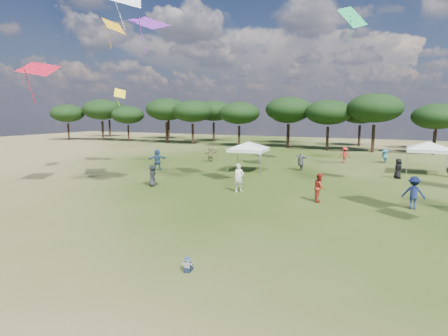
# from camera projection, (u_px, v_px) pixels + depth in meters

# --- Properties ---
(ground) EXTENTS (140.00, 140.00, 0.00)m
(ground) POSITION_uv_depth(u_px,v_px,m) (139.00, 304.00, 10.21)
(ground) COLOR #344715
(ground) RESTS_ON ground
(tree_line) EXTENTS (108.78, 17.63, 7.77)m
(tree_line) POSITION_uv_depth(u_px,v_px,m) (369.00, 110.00, 50.92)
(tree_line) COLOR black
(tree_line) RESTS_ON ground
(tent_left) EXTENTS (6.23, 6.23, 2.95)m
(tent_left) POSITION_uv_depth(u_px,v_px,m) (249.00, 143.00, 32.35)
(tent_left) COLOR gray
(tent_left) RESTS_ON ground
(tent_right) EXTENTS (6.44, 6.44, 3.06)m
(tent_right) POSITION_uv_depth(u_px,v_px,m) (429.00, 143.00, 31.01)
(tent_right) COLOR gray
(tent_right) RESTS_ON ground
(toddler) EXTENTS (0.36, 0.39, 0.51)m
(toddler) POSITION_uv_depth(u_px,v_px,m) (188.00, 265.00, 12.21)
(toddler) COLOR black
(toddler) RESTS_ON ground
(festival_crowd) EXTENTS (30.44, 21.51, 1.91)m
(festival_crowd) POSITION_uv_depth(u_px,v_px,m) (311.00, 165.00, 31.09)
(festival_crowd) COLOR olive
(festival_crowd) RESTS_ON ground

